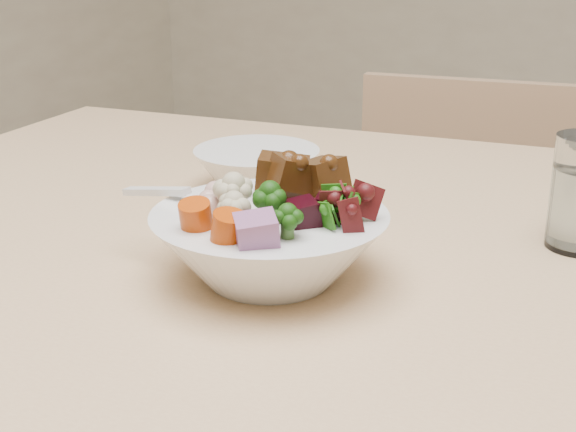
{
  "coord_description": "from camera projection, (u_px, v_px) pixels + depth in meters",
  "views": [
    {
      "loc": [
        0.23,
        -0.5,
        1.11
      ],
      "look_at": [
        -0.09,
        0.07,
        0.88
      ],
      "focal_mm": 50.0,
      "sensor_mm": 36.0,
      "label": 1
    }
  ],
  "objects": [
    {
      "name": "chair_far",
      "position": [
        448.0,
        292.0,
        1.48
      ],
      "size": [
        0.46,
        0.46,
        0.86
      ],
      "rotation": [
        0.0,
        0.0,
        0.18
      ],
      "color": "tan",
      "rests_on": "ground"
    },
    {
      "name": "food_bowl",
      "position": [
        272.0,
        241.0,
        0.72
      ],
      "size": [
        0.21,
        0.21,
        0.11
      ],
      "color": "white",
      "rests_on": "dining_table"
    },
    {
      "name": "soup_spoon",
      "position": [
        188.0,
        202.0,
        0.74
      ],
      "size": [
        0.11,
        0.03,
        0.02
      ],
      "rotation": [
        0.0,
        0.0,
        -0.02
      ],
      "color": "white",
      "rests_on": "food_bowl"
    },
    {
      "name": "side_bowl",
      "position": [
        257.0,
        170.0,
        0.97
      ],
      "size": [
        0.15,
        0.15,
        0.05
      ],
      "primitive_type": null,
      "color": "white",
      "rests_on": "dining_table"
    }
  ]
}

